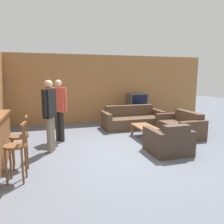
# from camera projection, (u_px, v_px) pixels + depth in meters

# --- Properties ---
(ground_plane) EXTENTS (24.00, 24.00, 0.00)m
(ground_plane) POSITION_uv_depth(u_px,v_px,m) (128.00, 152.00, 5.24)
(ground_plane) COLOR #565B66
(wall_back) EXTENTS (9.40, 0.08, 2.60)m
(wall_back) POSITION_uv_depth(u_px,v_px,m) (94.00, 89.00, 8.53)
(wall_back) COLOR #9E6B3D
(wall_back) RESTS_ON ground_plane
(bar_chair_near) EXTENTS (0.40, 0.40, 1.03)m
(bar_chair_near) POSITION_uv_depth(u_px,v_px,m) (16.00, 151.00, 3.69)
(bar_chair_near) COLOR brown
(bar_chair_near) RESTS_ON ground_plane
(bar_chair_mid) EXTENTS (0.39, 0.39, 1.03)m
(bar_chair_mid) POSITION_uv_depth(u_px,v_px,m) (20.00, 141.00, 4.27)
(bar_chair_mid) COLOR brown
(bar_chair_mid) RESTS_ON ground_plane
(couch_far) EXTENTS (2.10, 0.93, 0.76)m
(couch_far) POSITION_uv_depth(u_px,v_px,m) (132.00, 120.00, 7.67)
(couch_far) COLOR #4C3828
(couch_far) RESTS_ON ground_plane
(armchair_near) EXTENTS (0.91, 0.88, 0.74)m
(armchair_near) POSITION_uv_depth(u_px,v_px,m) (169.00, 142.00, 5.12)
(armchair_near) COLOR #423328
(armchair_near) RESTS_ON ground_plane
(loveseat_right) EXTENTS (0.86, 1.49, 0.73)m
(loveseat_right) POSITION_uv_depth(u_px,v_px,m) (180.00, 127.00, 6.68)
(loveseat_right) COLOR #4C3828
(loveseat_right) RESTS_ON ground_plane
(coffee_table) EXTENTS (0.51, 0.95, 0.36)m
(coffee_table) POSITION_uv_depth(u_px,v_px,m) (145.00, 128.00, 6.36)
(coffee_table) COLOR brown
(coffee_table) RESTS_ON ground_plane
(tv_unit) EXTENTS (0.97, 0.47, 0.56)m
(tv_unit) POSITION_uv_depth(u_px,v_px,m) (137.00, 114.00, 8.84)
(tv_unit) COLOR #2D2319
(tv_unit) RESTS_ON ground_plane
(tv) EXTENTS (0.71, 0.52, 0.56)m
(tv) POSITION_uv_depth(u_px,v_px,m) (137.00, 100.00, 8.75)
(tv) COLOR #4C4C4C
(tv) RESTS_ON tv_unit
(person_by_window) EXTENTS (0.41, 0.40, 1.70)m
(person_by_window) POSITION_uv_depth(u_px,v_px,m) (59.00, 107.00, 5.95)
(person_by_window) COLOR black
(person_by_window) RESTS_ON ground_plane
(person_by_counter) EXTENTS (0.33, 0.50, 1.71)m
(person_by_counter) POSITION_uv_depth(u_px,v_px,m) (50.00, 112.00, 5.11)
(person_by_counter) COLOR #756B5B
(person_by_counter) RESTS_ON ground_plane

